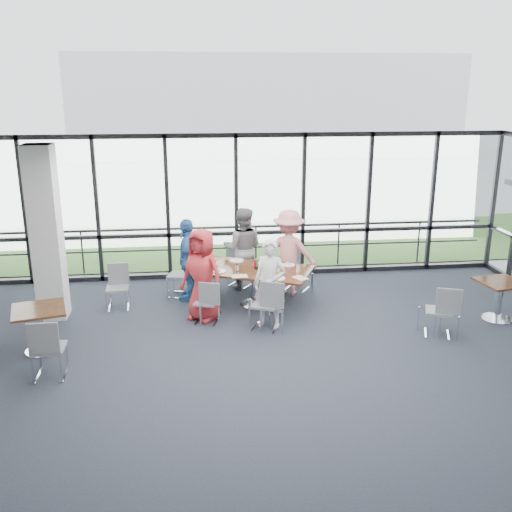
{
  "coord_description": "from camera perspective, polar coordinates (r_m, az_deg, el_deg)",
  "views": [
    {
      "loc": [
        -0.99,
        -7.31,
        4.16
      ],
      "look_at": [
        0.19,
        2.84,
        1.1
      ],
      "focal_mm": 40.0,
      "sensor_mm": 36.0,
      "label": 1
    }
  ],
  "objects": [
    {
      "name": "guard_rail",
      "position": [
        13.46,
        -2.14,
        0.87
      ],
      "size": [
        12.0,
        0.06,
        0.06
      ],
      "primitive_type": "cylinder",
      "rotation": [
        0.0,
        1.57,
        0.0
      ],
      "color": "#2D2D33",
      "rests_on": "ground"
    },
    {
      "name": "plate_nl",
      "position": [
        10.92,
        -3.71,
        -1.54
      ],
      "size": [
        0.25,
        0.25,
        0.01
      ],
      "primitive_type": "cylinder",
      "color": "white",
      "rests_on": "main_table"
    },
    {
      "name": "floor",
      "position": [
        8.48,
        0.97,
        -12.81
      ],
      "size": [
        12.0,
        10.0,
        0.02
      ],
      "primitive_type": "cube",
      "color": "#212530",
      "rests_on": "ground"
    },
    {
      "name": "diner_end",
      "position": [
        11.47,
        -6.81,
        -0.34
      ],
      "size": [
        0.7,
        1.05,
        1.66
      ],
      "primitive_type": "imported",
      "rotation": [
        0.0,
        0.0,
        -1.75
      ],
      "color": "#2C61A3",
      "rests_on": "ground"
    },
    {
      "name": "plate_fr",
      "position": [
        11.3,
        3.24,
        -0.89
      ],
      "size": [
        0.27,
        0.27,
        0.01
      ],
      "primitive_type": "cylinder",
      "color": "white",
      "rests_on": "main_table"
    },
    {
      "name": "diner_near_right",
      "position": [
        10.06,
        1.4,
        -2.81
      ],
      "size": [
        0.72,
        0.66,
        1.62
      ],
      "primitive_type": "imported",
      "rotation": [
        0.0,
        0.0,
        -0.48
      ],
      "color": "silver",
      "rests_on": "ground"
    },
    {
      "name": "chair_main_nl",
      "position": [
        10.37,
        -5.0,
        -4.62
      ],
      "size": [
        0.5,
        0.5,
        0.81
      ],
      "primitive_type": null,
      "rotation": [
        0.0,
        0.0,
        -0.3
      ],
      "color": "slate",
      "rests_on": "ground"
    },
    {
      "name": "side_table_left",
      "position": [
        9.81,
        -20.87,
        -5.62
      ],
      "size": [
        0.98,
        0.98,
        0.75
      ],
      "rotation": [
        0.0,
        0.0,
        0.25
      ],
      "color": "#341C0F",
      "rests_on": "ground"
    },
    {
      "name": "condiment_caddy",
      "position": [
        11.06,
        0.15,
        -1.19
      ],
      "size": [
        0.1,
        0.07,
        0.04
      ],
      "primitive_type": "cube",
      "color": "black",
      "rests_on": "main_table"
    },
    {
      "name": "green_bottle",
      "position": [
        11.06,
        0.08,
        -0.76
      ],
      "size": [
        0.05,
        0.05,
        0.2
      ],
      "primitive_type": "cylinder",
      "color": "#2C7E34",
      "rests_on": "main_table"
    },
    {
      "name": "menu_c",
      "position": [
        11.39,
        1.09,
        -0.76
      ],
      "size": [
        0.32,
        0.26,
        0.0
      ],
      "primitive_type": "cube",
      "rotation": [
        0.0,
        0.0,
        0.28
      ],
      "color": "silver",
      "rests_on": "main_table"
    },
    {
      "name": "diner_far_right",
      "position": [
        11.68,
        3.32,
        0.35
      ],
      "size": [
        1.28,
        0.95,
        1.77
      ],
      "primitive_type": "imported",
      "rotation": [
        0.0,
        0.0,
        2.79
      ],
      "color": "#DF8387",
      "rests_on": "ground"
    },
    {
      "name": "main_table",
      "position": [
        11.1,
        -0.18,
        -1.81
      ],
      "size": [
        2.46,
        1.97,
        0.75
      ],
      "rotation": [
        0.0,
        0.0,
        -0.42
      ],
      "color": "#341C0F",
      "rests_on": "ground"
    },
    {
      "name": "structural_column",
      "position": [
        10.95,
        -20.22,
        2.09
      ],
      "size": [
        0.5,
        0.5,
        3.2
      ],
      "primitive_type": "cube",
      "color": "silver",
      "rests_on": "ground"
    },
    {
      "name": "hangar_main",
      "position": [
        39.65,
        0.65,
        15.0
      ],
      "size": [
        24.0,
        10.0,
        6.0
      ],
      "primitive_type": "cube",
      "color": "white",
      "rests_on": "ground"
    },
    {
      "name": "chair_spare_la",
      "position": [
        9.0,
        -20.02,
        -8.68
      ],
      "size": [
        0.46,
        0.46,
        0.93
      ],
      "primitive_type": null,
      "rotation": [
        0.0,
        0.0,
        0.02
      ],
      "color": "slate",
      "rests_on": "ground"
    },
    {
      "name": "chair_main_fr",
      "position": [
        12.01,
        4.11,
        -1.32
      ],
      "size": [
        0.63,
        0.63,
        0.93
      ],
      "primitive_type": null,
      "rotation": [
        0.0,
        0.0,
        2.57
      ],
      "color": "slate",
      "rests_on": "ground"
    },
    {
      "name": "plate_nr",
      "position": [
        10.51,
        2.26,
        -2.24
      ],
      "size": [
        0.25,
        0.25,
        0.01
      ],
      "primitive_type": "cylinder",
      "color": "white",
      "rests_on": "main_table"
    },
    {
      "name": "curtain_wall_back",
      "position": [
        12.62,
        -1.98,
        4.94
      ],
      "size": [
        12.0,
        0.1,
        3.2
      ],
      "primitive_type": "cube",
      "color": "white",
      "rests_on": "ground"
    },
    {
      "name": "side_table_right",
      "position": [
        11.33,
        23.26,
        -3.0
      ],
      "size": [
        0.86,
        0.86,
        0.75
      ],
      "rotation": [
        0.0,
        0.0,
        0.15
      ],
      "color": "#341C0F",
      "rests_on": "ground"
    },
    {
      "name": "chair_main_fl",
      "position": [
        12.25,
        -1.54,
        -1.0
      ],
      "size": [
        0.61,
        0.61,
        0.89
      ],
      "primitive_type": null,
      "rotation": [
        0.0,
        0.0,
        2.51
      ],
      "color": "slate",
      "rests_on": "ground"
    },
    {
      "name": "menu_a",
      "position": [
        10.64,
        -1.67,
        -2.02
      ],
      "size": [
        0.32,
        0.23,
        0.0
      ],
      "primitive_type": "cube",
      "rotation": [
        0.0,
        0.0,
        0.07
      ],
      "color": "silver",
      "rests_on": "main_table"
    },
    {
      "name": "tumbler_c",
      "position": [
        11.3,
        0.35,
        -0.52
      ],
      "size": [
        0.07,
        0.07,
        0.15
      ],
      "primitive_type": "cylinder",
      "color": "white",
      "rests_on": "main_table"
    },
    {
      "name": "ketchup_bottle",
      "position": [
        11.05,
        -0.09,
        -0.83
      ],
      "size": [
        0.06,
        0.06,
        0.18
      ],
      "primitive_type": "cylinder",
      "color": "maroon",
      "rests_on": "main_table"
    },
    {
      "name": "tumbler_d",
      "position": [
        11.17,
        -4.01,
        -0.8
      ],
      "size": [
        0.07,
        0.07,
        0.13
      ],
      "primitive_type": "cylinder",
      "color": "white",
      "rests_on": "main_table"
    },
    {
      "name": "grass_strip",
      "position": [
        15.9,
        -2.81,
        1.51
      ],
      "size": [
        80.0,
        5.0,
        0.01
      ],
      "primitive_type": "cube",
      "color": "#325823",
      "rests_on": "ground"
    },
    {
      "name": "menu_b",
      "position": [
        10.58,
        4.46,
        -2.19
      ],
      "size": [
        0.31,
        0.35,
        0.0
      ],
      "primitive_type": "cube",
      "rotation": [
        0.0,
        0.0,
        -1.08
      ],
      "color": "silver",
      "rests_on": "main_table"
    },
    {
      "name": "apron",
      "position": [
        17.84,
        -3.25,
        3.09
      ],
      "size": [
        80.0,
        70.0,
        0.02
      ],
      "primitive_type": "cube",
      "color": "gray",
      "rests_on": "ground"
    },
    {
      "name": "tumbler_b",
      "position": [
        10.73,
        1.21,
        -1.49
      ],
      "size": [
        0.07,
        0.07,
        0.13
      ],
      "primitive_type": "cylinder",
      "color": "white",
      "rests_on": "main_table"
    },
    {
      "name": "diner_near_left",
      "position": [
        10.43,
        -5.4,
        -1.87
      ],
      "size": [
        1.0,
        0.94,
        1.72
      ],
      "primitive_type": "imported",
      "rotation": [
        0.0,
        0.0,
        -0.65
      ],
      "color": "#B3272C",
      "rests_on": "ground"
    },
    {
      "name": "chair_main_end",
      "position": [
        11.74,
        -7.62,
        -1.89
      ],
      "size": [
        0.55,
        0.55,
        0.91
      ],
      "primitive_type": null,
      "rotation": [
        0.0,
        0.0,
        -1.86
      ],
      "color": "slate",
      "rests_on": "ground"
    },
    {
      "name": "chair_spare_lb",
      "position": [
        11.3,
        -13.69,
        -3.14
      ],
      "size": [
        0.44,
        0.44,
        0.85
      ],
      "primitive_type": null,
      "rotation": [
        0.0,
        0.0,
        3.21
      ],
      "color": "slate",
      "rests_on": "ground"
    },
    {
      "name": "chair_main_nr",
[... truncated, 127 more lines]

